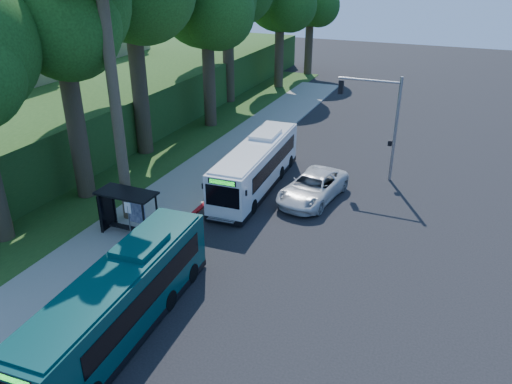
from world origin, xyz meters
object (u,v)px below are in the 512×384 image
at_px(teal_bus, 121,299).
at_px(pickup, 313,187).
at_px(white_bus, 257,165).
at_px(bus_shelter, 125,203).

height_order(teal_bus, pickup, teal_bus).
bearing_deg(white_bus, pickup, -7.76).
relative_size(white_bus, teal_bus, 1.00).
distance_m(white_bus, pickup, 4.00).
bearing_deg(pickup, teal_bus, -95.26).
height_order(white_bus, pickup, white_bus).
relative_size(bus_shelter, teal_bus, 0.29).
bearing_deg(bus_shelter, pickup, 44.30).
bearing_deg(bus_shelter, white_bus, 63.10).
distance_m(bus_shelter, teal_bus, 8.13).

